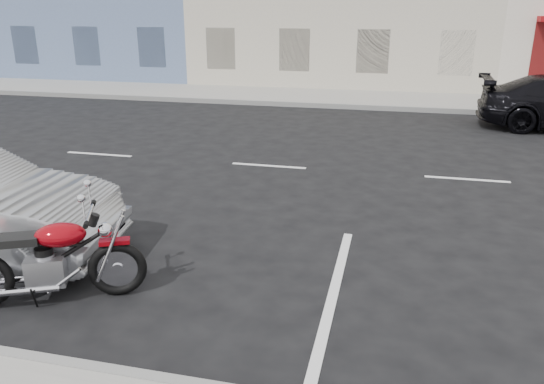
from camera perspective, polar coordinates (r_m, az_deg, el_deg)
The scene contains 4 objects.
ground at distance 10.98m, azimuth 9.85°, elevation 2.09°, with size 120.00×120.00×0.00m, color black.
sidewalk_far at distance 20.22m, azimuth -2.79°, elevation 10.43°, with size 80.00×3.40×0.15m, color gray.
curb_far at distance 18.62m, azimuth -4.25°, elevation 9.64°, with size 80.00×0.12×0.16m, color gray.
motorcycle at distance 6.38m, azimuth -16.16°, elevation -6.73°, with size 1.97×1.05×1.06m.
Camera 1 is at (0.57, -10.49, 3.21)m, focal length 35.00 mm.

